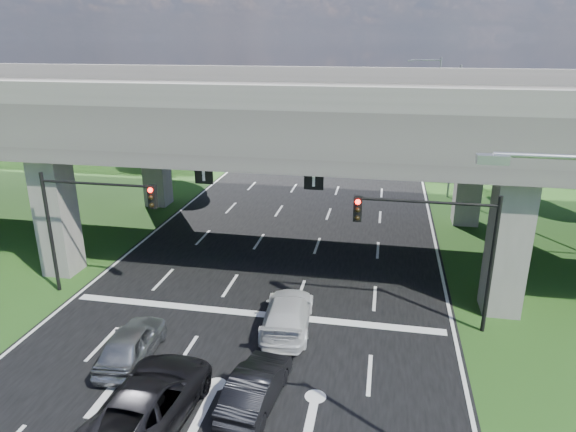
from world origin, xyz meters
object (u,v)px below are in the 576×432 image
(streetlight_far, at_px, (450,122))
(car_silver, at_px, (132,343))
(streetlight_beyond, at_px, (434,99))
(signal_right, at_px, (439,236))
(signal_left, at_px, (88,213))
(car_trailing, at_px, (149,401))
(car_dark, at_px, (256,386))
(car_white, at_px, (287,314))

(streetlight_far, bearing_deg, car_silver, -119.04)
(car_silver, bearing_deg, streetlight_beyond, -113.70)
(signal_right, distance_m, signal_left, 15.65)
(streetlight_far, distance_m, car_silver, 28.77)
(streetlight_far, xyz_separation_m, car_trailing, (-11.57, -27.81, -5.03))
(streetlight_far, height_order, car_silver, streetlight_far)
(car_dark, bearing_deg, car_trailing, 31.75)
(signal_left, distance_m, car_silver, 7.17)
(streetlight_far, bearing_deg, car_dark, -107.80)
(car_silver, bearing_deg, signal_right, -162.78)
(car_white, bearing_deg, car_trailing, 58.60)
(signal_left, bearing_deg, car_white, -8.05)
(signal_left, xyz_separation_m, car_silver, (4.18, -4.70, -3.44))
(signal_right, height_order, streetlight_beyond, streetlight_beyond)
(streetlight_beyond, bearing_deg, streetlight_far, -90.00)
(car_dark, height_order, car_trailing, car_trailing)
(signal_right, xyz_separation_m, car_dark, (-6.17, -6.24, -3.49))
(signal_right, xyz_separation_m, car_trailing, (-9.30, -7.76, -3.37))
(signal_right, relative_size, car_dark, 1.48)
(signal_left, distance_m, car_dark, 11.87)
(streetlight_far, distance_m, car_dark, 28.09)
(streetlight_far, xyz_separation_m, car_dark, (-8.44, -26.30, -5.15))
(signal_left, height_order, car_silver, signal_left)
(car_trailing, bearing_deg, streetlight_beyond, -101.60)
(signal_left, bearing_deg, car_dark, -33.36)
(car_trailing, bearing_deg, streetlight_far, -109.40)
(streetlight_beyond, bearing_deg, signal_left, -116.43)
(streetlight_far, bearing_deg, car_white, -111.18)
(streetlight_beyond, xyz_separation_m, car_white, (-8.30, -37.42, -5.11))
(signal_right, height_order, car_silver, signal_right)
(streetlight_beyond, distance_m, car_trailing, 45.59)
(car_white, bearing_deg, car_silver, 27.20)
(signal_left, relative_size, streetlight_beyond, 0.60)
(signal_left, xyz_separation_m, streetlight_beyond, (17.92, 36.06, 1.66))
(streetlight_far, distance_m, streetlight_beyond, 16.00)
(car_dark, bearing_deg, car_silver, -10.32)
(streetlight_beyond, bearing_deg, signal_right, -93.61)
(signal_right, xyz_separation_m, streetlight_far, (2.27, 20.06, 1.66))
(car_dark, height_order, car_white, car_white)
(car_white, bearing_deg, streetlight_beyond, -106.81)
(signal_left, distance_m, car_white, 10.31)
(signal_left, xyz_separation_m, car_trailing, (6.35, -7.76, -3.37))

